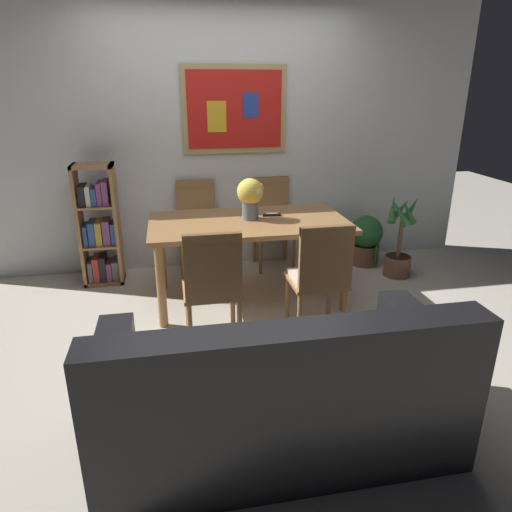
% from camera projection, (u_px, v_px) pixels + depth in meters
% --- Properties ---
extents(ground_plane, '(12.00, 12.00, 0.00)m').
position_uv_depth(ground_plane, '(247.00, 327.00, 3.62)').
color(ground_plane, beige).
extents(wall_back_with_painting, '(5.20, 0.14, 2.60)m').
position_uv_depth(wall_back_with_painting, '(221.00, 137.00, 4.54)').
color(wall_back_with_painting, silver).
rests_on(wall_back_with_painting, ground_plane).
extents(dining_table, '(1.66, 0.91, 0.72)m').
position_uv_depth(dining_table, '(249.00, 230.00, 3.90)').
color(dining_table, '#9E7042').
rests_on(dining_table, ground_plane).
extents(dining_chair_near_left, '(0.40, 0.41, 0.91)m').
position_uv_depth(dining_chair_near_left, '(212.00, 282.00, 3.13)').
color(dining_chair_near_left, '#9E7042').
rests_on(dining_chair_near_left, ground_plane).
extents(dining_chair_far_left, '(0.40, 0.41, 0.91)m').
position_uv_depth(dining_chair_far_left, '(197.00, 219.00, 4.58)').
color(dining_chair_far_left, '#9E7042').
rests_on(dining_chair_far_left, ground_plane).
extents(dining_chair_far_right, '(0.40, 0.41, 0.91)m').
position_uv_depth(dining_chair_far_right, '(272.00, 215.00, 4.74)').
color(dining_chair_far_right, '#9E7042').
rests_on(dining_chair_far_right, ground_plane).
extents(dining_chair_near_right, '(0.40, 0.41, 0.91)m').
position_uv_depth(dining_chair_near_right, '(320.00, 272.00, 3.28)').
color(dining_chair_near_right, '#9E7042').
rests_on(dining_chair_near_right, ground_plane).
extents(leather_couch, '(1.80, 0.84, 0.84)m').
position_uv_depth(leather_couch, '(278.00, 396.00, 2.33)').
color(leather_couch, black).
rests_on(leather_couch, ground_plane).
extents(bookshelf, '(0.36, 0.28, 1.13)m').
position_uv_depth(bookshelf, '(100.00, 230.00, 4.30)').
color(bookshelf, '#9E7042').
rests_on(bookshelf, ground_plane).
extents(potted_ivy, '(0.35, 0.35, 0.59)m').
position_uv_depth(potted_ivy, '(366.00, 239.00, 4.83)').
color(potted_ivy, brown).
rests_on(potted_ivy, ground_plane).
extents(potted_palm, '(0.33, 0.35, 0.82)m').
position_uv_depth(potted_palm, '(399.00, 246.00, 4.51)').
color(potted_palm, brown).
rests_on(potted_palm, ground_plane).
extents(flower_vase, '(0.23, 0.22, 0.35)m').
position_uv_depth(flower_vase, '(250.00, 195.00, 3.84)').
color(flower_vase, slate).
rests_on(flower_vase, dining_table).
extents(tv_remote, '(0.16, 0.06, 0.02)m').
position_uv_depth(tv_remote, '(272.00, 215.00, 4.00)').
color(tv_remote, black).
rests_on(tv_remote, dining_table).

